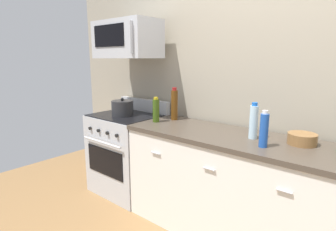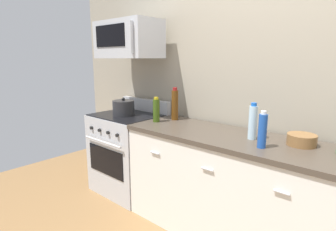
% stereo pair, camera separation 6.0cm
% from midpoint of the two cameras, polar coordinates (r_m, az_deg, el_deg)
% --- Properties ---
extents(back_wall, '(5.49, 0.10, 2.70)m').
position_cam_midpoint_polar(back_wall, '(2.52, 24.00, 6.39)').
color(back_wall, '#9E937F').
rests_on(back_wall, ground_plane).
extents(counter_unit, '(2.40, 0.66, 0.92)m').
position_cam_midpoint_polar(counter_unit, '(2.39, 19.04, -15.90)').
color(counter_unit, silver).
rests_on(counter_unit, ground_plane).
extents(range_oven, '(0.76, 0.69, 1.07)m').
position_cam_midpoint_polar(range_oven, '(3.25, -7.75, -7.63)').
color(range_oven, '#B7BABF').
rests_on(range_oven, ground_plane).
extents(microwave, '(0.74, 0.44, 0.40)m').
position_cam_midpoint_polar(microwave, '(3.10, -7.78, 15.53)').
color(microwave, '#B7BABF').
extents(bottle_water_clear, '(0.07, 0.07, 0.29)m').
position_cam_midpoint_polar(bottle_water_clear, '(2.24, 18.14, -1.31)').
color(bottle_water_clear, silver).
rests_on(bottle_water_clear, countertop_slab).
extents(bottle_olive_oil, '(0.07, 0.07, 0.25)m').
position_cam_midpoint_polar(bottle_olive_oil, '(2.72, -1.84, 1.14)').
color(bottle_olive_oil, '#385114').
rests_on(bottle_olive_oil, countertop_slab).
extents(bottle_soda_blue, '(0.06, 0.06, 0.27)m').
position_cam_midpoint_polar(bottle_soda_blue, '(2.05, 20.05, -2.97)').
color(bottle_soda_blue, '#1E4CA5').
rests_on(bottle_soda_blue, countertop_slab).
extents(bottle_wine_amber, '(0.07, 0.07, 0.34)m').
position_cam_midpoint_polar(bottle_wine_amber, '(2.81, 2.07, 2.31)').
color(bottle_wine_amber, '#59330F').
rests_on(bottle_wine_amber, countertop_slab).
extents(bowl_wooden_salad, '(0.21, 0.21, 0.08)m').
position_cam_midpoint_polar(bowl_wooden_salad, '(2.24, 27.00, -4.52)').
color(bowl_wooden_salad, brown).
rests_on(bowl_wooden_salad, countertop_slab).
extents(stockpot, '(0.24, 0.24, 0.20)m').
position_cam_midpoint_polar(stockpot, '(3.08, -8.78, 1.61)').
color(stockpot, '#262628').
rests_on(stockpot, range_oven).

